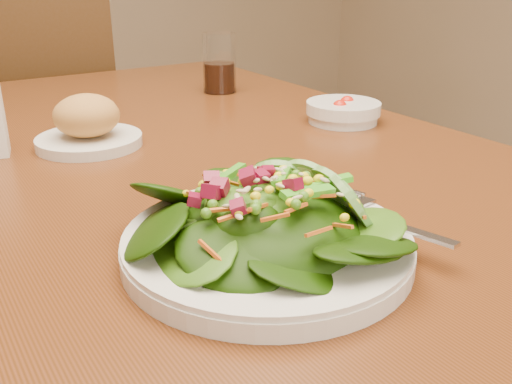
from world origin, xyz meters
TOP-DOWN VIEW (x-y plane):
  - dining_table at (0.00, 0.00)m, footprint 0.90×1.40m
  - chair_far at (-0.01, 0.95)m, footprint 0.52×0.52m
  - salad_plate at (-0.07, -0.37)m, footprint 0.29×0.29m
  - bread_plate at (-0.11, 0.08)m, footprint 0.17×0.17m
  - tomato_bowl at (0.32, -0.03)m, footprint 0.13×0.13m
  - drinking_glass at (0.26, 0.32)m, footprint 0.07×0.07m

SIDE VIEW (x-z plane):
  - chair_far at x=-0.01m, z-range 0.03..1.02m
  - dining_table at x=0.00m, z-range 0.27..1.02m
  - tomato_bowl at x=0.32m, z-range 0.75..0.79m
  - salad_plate at x=-0.07m, z-range 0.74..0.82m
  - bread_plate at x=-0.11m, z-range 0.74..0.83m
  - drinking_glass at x=0.26m, z-range 0.74..0.87m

